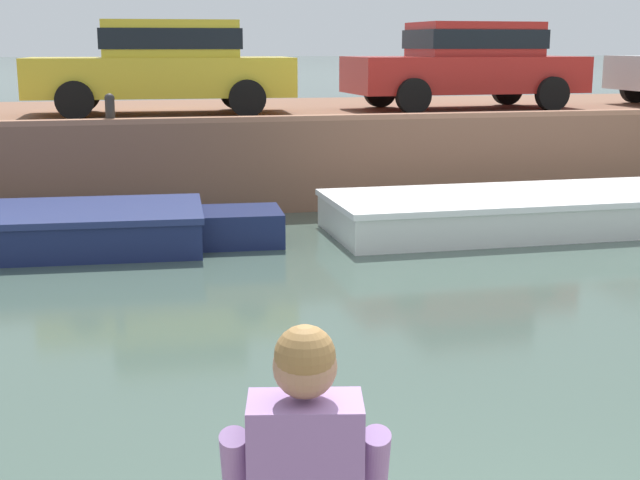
# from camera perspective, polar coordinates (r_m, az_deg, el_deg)

# --- Properties ---
(ground_plane) EXTENTS (400.00, 400.00, 0.00)m
(ground_plane) POSITION_cam_1_polar(r_m,az_deg,el_deg) (8.73, -1.86, -4.68)
(ground_plane) COLOR #42564C
(far_quay_wall) EXTENTS (60.00, 6.00, 1.42)m
(far_quay_wall) POSITION_cam_1_polar(r_m,az_deg,el_deg) (16.57, -7.49, 5.86)
(far_quay_wall) COLOR brown
(far_quay_wall) RESTS_ON ground
(far_wall_coping) EXTENTS (60.00, 0.24, 0.08)m
(far_wall_coping) POSITION_cam_1_polar(r_m,az_deg,el_deg) (13.65, -6.33, 7.67)
(far_wall_coping) COLOR #9F6C52
(far_wall_coping) RESTS_ON far_quay_wall
(boat_moored_west_navy) EXTENTS (6.50, 2.25, 0.52)m
(boat_moored_west_navy) POSITION_cam_1_polar(r_m,az_deg,el_deg) (11.92, -19.26, 0.55)
(boat_moored_west_navy) COLOR navy
(boat_moored_west_navy) RESTS_ON ground
(boat_moored_central_white) EXTENTS (6.99, 2.10, 0.52)m
(boat_moored_central_white) POSITION_cam_1_polar(r_m,az_deg,el_deg) (13.09, 14.63, 1.86)
(boat_moored_central_white) COLOR white
(boat_moored_central_white) RESTS_ON ground
(car_left_inner_yellow) EXTENTS (4.43, 2.13, 1.54)m
(car_left_inner_yellow) POSITION_cam_1_polar(r_m,az_deg,el_deg) (15.38, -9.93, 11.10)
(car_left_inner_yellow) COLOR yellow
(car_left_inner_yellow) RESTS_ON far_quay_wall
(car_centre_red) EXTENTS (4.29, 2.02, 1.54)m
(car_centre_red) POSITION_cam_1_polar(r_m,az_deg,el_deg) (16.61, 9.45, 11.19)
(car_centre_red) COLOR #B2231E
(car_centre_red) RESTS_ON far_quay_wall
(mooring_bollard_mid) EXTENTS (0.15, 0.15, 0.44)m
(mooring_bollard_mid) POSITION_cam_1_polar(r_m,az_deg,el_deg) (13.67, -13.30, 8.26)
(mooring_bollard_mid) COLOR #2D2B28
(mooring_bollard_mid) RESTS_ON far_quay_wall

